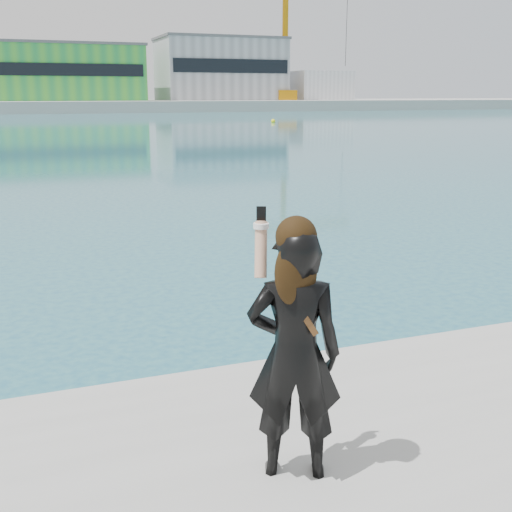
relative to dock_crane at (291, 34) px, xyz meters
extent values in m
plane|color=#195777|center=(-53.20, -122.00, -15.07)|extent=(500.00, 500.00, 0.00)
cube|color=#9E9E99|center=(-53.20, 8.00, -14.07)|extent=(320.00, 40.00, 2.00)
cube|color=green|center=(-45.20, 6.00, -8.07)|extent=(30.00, 16.00, 10.00)
cube|color=black|center=(-45.20, -2.10, -7.57)|extent=(28.50, 0.20, 2.20)
cube|color=#59595B|center=(-45.20, 6.00, -2.82)|extent=(30.60, 16.32, 0.50)
cube|color=gray|center=(-13.20, 6.00, -7.07)|extent=(25.00, 15.00, 12.00)
cube|color=black|center=(-13.20, -1.60, -6.47)|extent=(23.75, 0.20, 2.64)
cube|color=#59595B|center=(-13.20, 6.00, -0.82)|extent=(25.50, 15.30, 0.50)
cube|color=silver|center=(8.80, 4.00, -10.07)|extent=(12.00, 10.00, 6.00)
cube|color=#C67D0B|center=(-1.20, 0.00, -12.07)|extent=(4.00, 4.00, 2.00)
cylinder|color=#C67D0B|center=(-1.20, 0.00, -0.07)|extent=(1.20, 1.20, 22.00)
cylinder|color=black|center=(12.80, 0.00, 1.93)|extent=(0.10, 0.10, 16.00)
cylinder|color=silver|center=(-31.20, -1.00, -9.07)|extent=(0.16, 0.16, 8.00)
cube|color=#DE530D|center=(-30.60, -1.00, -5.67)|extent=(1.20, 0.04, 0.80)
sphere|color=#FFF80D|center=(-26.24, -55.13, -15.07)|extent=(0.50, 0.50, 0.50)
imported|color=black|center=(-53.72, -122.82, -13.42)|extent=(0.72, 0.61, 1.69)
sphere|color=black|center=(-53.72, -122.83, -12.63)|extent=(0.26, 0.26, 0.26)
ellipsoid|color=black|center=(-53.74, -122.88, -12.85)|extent=(0.28, 0.15, 0.45)
cylinder|color=tan|center=(-53.88, -122.64, -12.75)|extent=(0.15, 0.21, 0.37)
cylinder|color=white|center=(-53.86, -122.60, -12.60)|extent=(0.10, 0.10, 0.03)
cube|color=black|center=(-53.85, -122.57, -12.54)|extent=(0.06, 0.04, 0.12)
cube|color=#4C2D14|center=(-53.72, -122.91, -13.08)|extent=(0.22, 0.11, 0.35)
camera|label=1|loc=(-55.31, -126.33, -11.78)|focal=45.00mm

